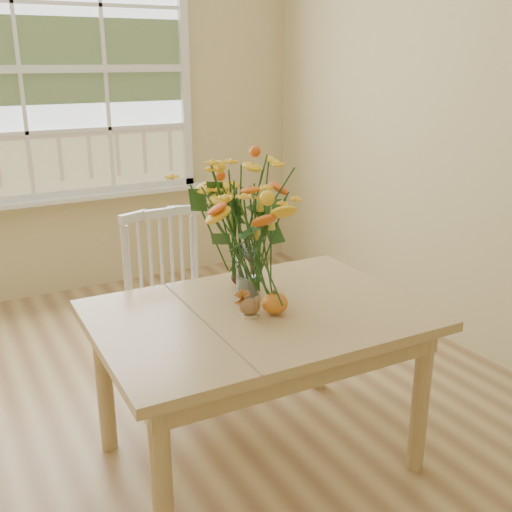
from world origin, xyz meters
TOP-DOWN VIEW (x-y plane):
  - floor at (0.00, 0.00)m, footprint 4.00×4.50m
  - wall_back at (0.00, 2.25)m, footprint 4.00×0.02m
  - window at (0.00, 2.21)m, footprint 2.42×0.12m
  - dining_table at (0.44, -0.12)m, footprint 1.28×0.93m
  - windsor_chair at (0.35, 0.62)m, footprint 0.43×0.42m
  - flower_vase at (0.47, 0.03)m, footprint 0.45×0.45m
  - pumpkin at (0.48, -0.17)m, footprint 0.10×0.10m
  - turkey_figurine at (0.38, -0.15)m, footprint 0.10×0.09m
  - dark_gourd at (0.50, 0.16)m, footprint 0.13×0.08m

SIDE VIEW (x-z plane):
  - floor at x=0.00m, z-range -0.01..0.00m
  - windsor_chair at x=0.35m, z-range 0.06..0.95m
  - dining_table at x=0.44m, z-range 0.25..0.93m
  - dark_gourd at x=0.50m, z-range 0.68..0.75m
  - pumpkin at x=0.48m, z-range 0.68..0.76m
  - turkey_figurine at x=0.38m, z-range 0.67..0.77m
  - flower_vase at x=0.47m, z-range 0.73..1.27m
  - wall_back at x=0.00m, z-range 0.00..2.70m
  - window at x=0.00m, z-range 0.66..2.40m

